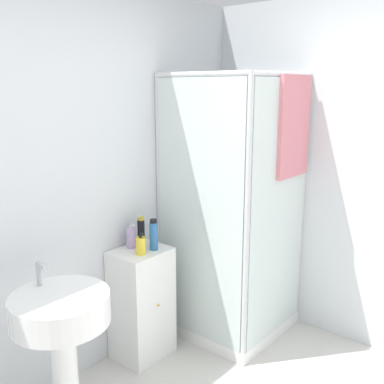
{
  "coord_description": "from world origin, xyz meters",
  "views": [
    {
      "loc": [
        -1.46,
        -0.6,
        1.87
      ],
      "look_at": [
        0.7,
        1.18,
        1.22
      ],
      "focal_mm": 42.0,
      "sensor_mm": 36.0,
      "label": 1
    }
  ],
  "objects_px": {
    "soap_dispenser": "(141,246)",
    "shampoo_bottle_tall_black": "(141,232)",
    "sink": "(62,328)",
    "shampoo_bottle_blue": "(154,235)",
    "lotion_bottle_white": "(131,238)"
  },
  "relations": [
    {
      "from": "soap_dispenser",
      "to": "shampoo_bottle_tall_black",
      "type": "xyz_separation_m",
      "value": [
        0.12,
        0.12,
        0.04
      ]
    },
    {
      "from": "sink",
      "to": "shampoo_bottle_blue",
      "type": "relative_size",
      "value": 4.6
    },
    {
      "from": "shampoo_bottle_tall_black",
      "to": "lotion_bottle_white",
      "type": "xyz_separation_m",
      "value": [
        -0.08,
        0.02,
        -0.03
      ]
    },
    {
      "from": "shampoo_bottle_tall_black",
      "to": "lotion_bottle_white",
      "type": "height_order",
      "value": "shampoo_bottle_tall_black"
    },
    {
      "from": "sink",
      "to": "shampoo_bottle_blue",
      "type": "height_order",
      "value": "shampoo_bottle_blue"
    },
    {
      "from": "shampoo_bottle_tall_black",
      "to": "lotion_bottle_white",
      "type": "distance_m",
      "value": 0.09
    },
    {
      "from": "shampoo_bottle_tall_black",
      "to": "shampoo_bottle_blue",
      "type": "xyz_separation_m",
      "value": [
        -0.0,
        -0.12,
        0.0
      ]
    },
    {
      "from": "shampoo_bottle_tall_black",
      "to": "shampoo_bottle_blue",
      "type": "distance_m",
      "value": 0.12
    },
    {
      "from": "soap_dispenser",
      "to": "shampoo_bottle_tall_black",
      "type": "height_order",
      "value": "shampoo_bottle_tall_black"
    },
    {
      "from": "sink",
      "to": "lotion_bottle_white",
      "type": "bearing_deg",
      "value": 24.03
    },
    {
      "from": "shampoo_bottle_blue",
      "to": "shampoo_bottle_tall_black",
      "type": "bearing_deg",
      "value": 89.39
    },
    {
      "from": "soap_dispenser",
      "to": "lotion_bottle_white",
      "type": "distance_m",
      "value": 0.15
    },
    {
      "from": "shampoo_bottle_tall_black",
      "to": "shampoo_bottle_blue",
      "type": "bearing_deg",
      "value": -90.61
    },
    {
      "from": "shampoo_bottle_tall_black",
      "to": "soap_dispenser",
      "type": "bearing_deg",
      "value": -135.16
    },
    {
      "from": "shampoo_bottle_tall_black",
      "to": "shampoo_bottle_blue",
      "type": "relative_size",
      "value": 0.97
    }
  ]
}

